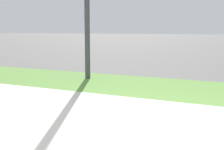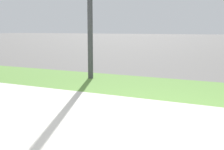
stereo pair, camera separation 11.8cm
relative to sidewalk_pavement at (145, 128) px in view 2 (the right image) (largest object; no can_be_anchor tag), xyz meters
The scene contains 3 objects.
ground_plane 0.01m from the sidewalk_pavement, ahead, with size 120.00×120.00×0.00m, color #5B5956.
sidewalk_pavement is the anchor object (origin of this frame).
grass_verge 2.33m from the sidewalk_pavement, 90.00° to the left, with size 18.00×2.08×0.01m, color #568438.
Camera 2 is at (1.19, -2.96, 1.04)m, focal length 50.00 mm.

